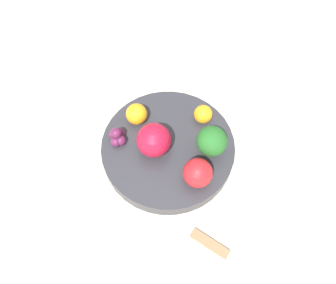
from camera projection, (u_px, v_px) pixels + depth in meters
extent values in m
plane|color=gray|center=(168.00, 157.00, 0.63)|extent=(6.00, 6.00, 0.00)
cube|color=beige|center=(168.00, 155.00, 0.62)|extent=(1.20, 1.20, 0.02)
cylinder|color=#2D2D33|center=(168.00, 149.00, 0.60)|extent=(0.24, 0.24, 0.03)
cylinder|color=#99C17A|center=(210.00, 149.00, 0.57)|extent=(0.02, 0.02, 0.02)
sphere|color=#236023|center=(212.00, 141.00, 0.54)|extent=(0.05, 0.05, 0.05)
sphere|color=red|center=(198.00, 173.00, 0.53)|extent=(0.05, 0.05, 0.05)
sphere|color=#B7142D|center=(154.00, 140.00, 0.55)|extent=(0.06, 0.06, 0.06)
sphere|color=orange|center=(137.00, 114.00, 0.59)|extent=(0.04, 0.04, 0.04)
sphere|color=orange|center=(203.00, 114.00, 0.60)|extent=(0.03, 0.03, 0.03)
sphere|color=#5B1E42|center=(114.00, 134.00, 0.58)|extent=(0.02, 0.02, 0.02)
sphere|color=#5B1E42|center=(116.00, 142.00, 0.58)|extent=(0.02, 0.02, 0.02)
sphere|color=#5B1E42|center=(121.00, 140.00, 0.58)|extent=(0.02, 0.02, 0.02)
sphere|color=#5B1E42|center=(120.00, 134.00, 0.58)|extent=(0.02, 0.02, 0.02)
sphere|color=#5B1E42|center=(116.00, 133.00, 0.57)|extent=(0.02, 0.02, 0.02)
cube|color=olive|center=(210.00, 244.00, 0.53)|extent=(0.07, 0.02, 0.01)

